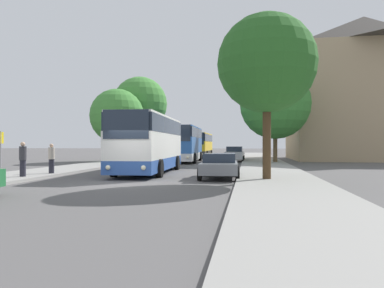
{
  "coord_description": "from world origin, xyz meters",
  "views": [
    {
      "loc": [
        5.52,
        -16.43,
        1.8
      ],
      "look_at": [
        1.43,
        10.99,
        1.83
      ],
      "focal_mm": 35.0,
      "sensor_mm": 36.0,
      "label": 1
    }
  ],
  "objects_px": {
    "bus_rear": "(200,145)",
    "bus_stop_sign": "(1,148)",
    "bus_front": "(149,143)",
    "parked_car_right_far": "(235,154)",
    "pedestrian_walking_back": "(51,158)",
    "tree_left_near": "(117,116)",
    "parked_car_right_near": "(220,165)",
    "tree_right_near": "(267,64)",
    "pedestrian_waiting_far": "(23,159)",
    "bus_middle": "(186,144)",
    "tree_left_far": "(140,104)",
    "tree_right_mid": "(275,104)"
  },
  "relations": [
    {
      "from": "bus_rear",
      "to": "bus_stop_sign",
      "type": "height_order",
      "value": "bus_rear"
    },
    {
      "from": "bus_front",
      "to": "parked_car_right_far",
      "type": "distance_m",
      "value": 17.3
    },
    {
      "from": "pedestrian_walking_back",
      "to": "tree_left_near",
      "type": "xyz_separation_m",
      "value": [
        -2.01,
        16.41,
        3.69
      ]
    },
    {
      "from": "parked_car_right_near",
      "to": "tree_right_near",
      "type": "height_order",
      "value": "tree_right_near"
    },
    {
      "from": "parked_car_right_far",
      "to": "bus_rear",
      "type": "bearing_deg",
      "value": -64.03
    },
    {
      "from": "parked_car_right_far",
      "to": "tree_right_near",
      "type": "relative_size",
      "value": 0.59
    },
    {
      "from": "parked_car_right_far",
      "to": "pedestrian_walking_back",
      "type": "height_order",
      "value": "pedestrian_walking_back"
    },
    {
      "from": "pedestrian_waiting_far",
      "to": "bus_stop_sign",
      "type": "bearing_deg",
      "value": 67.45
    },
    {
      "from": "bus_middle",
      "to": "pedestrian_walking_back",
      "type": "distance_m",
      "value": 18.3
    },
    {
      "from": "bus_front",
      "to": "bus_middle",
      "type": "xyz_separation_m",
      "value": [
        -0.11,
        14.69,
        0.01
      ]
    },
    {
      "from": "bus_rear",
      "to": "parked_car_right_near",
      "type": "distance_m",
      "value": 31.0
    },
    {
      "from": "parked_car_right_far",
      "to": "tree_left_near",
      "type": "xyz_separation_m",
      "value": [
        -11.76,
        -3.11,
        3.88
      ]
    },
    {
      "from": "bus_rear",
      "to": "pedestrian_waiting_far",
      "type": "relative_size",
      "value": 6.3
    },
    {
      "from": "bus_rear",
      "to": "bus_stop_sign",
      "type": "xyz_separation_m",
      "value": [
        -6.17,
        -32.77,
        -0.14
      ]
    },
    {
      "from": "bus_rear",
      "to": "tree_right_near",
      "type": "xyz_separation_m",
      "value": [
        7.34,
        -32.07,
        3.94
      ]
    },
    {
      "from": "bus_middle",
      "to": "tree_left_near",
      "type": "relative_size",
      "value": 1.42
    },
    {
      "from": "tree_left_near",
      "to": "pedestrian_walking_back",
      "type": "bearing_deg",
      "value": -83.03
    },
    {
      "from": "bus_front",
      "to": "pedestrian_walking_back",
      "type": "distance_m",
      "value": 5.85
    },
    {
      "from": "parked_car_right_near",
      "to": "bus_rear",
      "type": "bearing_deg",
      "value": -82.89
    },
    {
      "from": "parked_car_right_far",
      "to": "bus_stop_sign",
      "type": "height_order",
      "value": "bus_stop_sign"
    },
    {
      "from": "pedestrian_walking_back",
      "to": "tree_right_near",
      "type": "distance_m",
      "value": 13.02
    },
    {
      "from": "bus_front",
      "to": "tree_left_near",
      "type": "relative_size",
      "value": 1.46
    },
    {
      "from": "bus_middle",
      "to": "parked_car_right_near",
      "type": "height_order",
      "value": "bus_middle"
    },
    {
      "from": "parked_car_right_far",
      "to": "pedestrian_waiting_far",
      "type": "xyz_separation_m",
      "value": [
        -10.09,
        -21.77,
        0.23
      ]
    },
    {
      "from": "bus_middle",
      "to": "tree_left_far",
      "type": "height_order",
      "value": "tree_left_far"
    },
    {
      "from": "tree_right_near",
      "to": "parked_car_right_far",
      "type": "bearing_deg",
      "value": 96.12
    },
    {
      "from": "tree_left_near",
      "to": "tree_right_near",
      "type": "xyz_separation_m",
      "value": [
        14.04,
        -18.1,
        1.0
      ]
    },
    {
      "from": "bus_front",
      "to": "tree_right_mid",
      "type": "distance_m",
      "value": 16.37
    },
    {
      "from": "tree_right_near",
      "to": "pedestrian_walking_back",
      "type": "bearing_deg",
      "value": 172.02
    },
    {
      "from": "pedestrian_walking_back",
      "to": "tree_right_near",
      "type": "height_order",
      "value": "tree_right_near"
    },
    {
      "from": "tree_left_far",
      "to": "tree_right_near",
      "type": "height_order",
      "value": "tree_left_far"
    },
    {
      "from": "bus_rear",
      "to": "tree_right_near",
      "type": "height_order",
      "value": "tree_right_near"
    },
    {
      "from": "tree_left_near",
      "to": "bus_rear",
      "type": "bearing_deg",
      "value": 64.39
    },
    {
      "from": "tree_right_mid",
      "to": "pedestrian_waiting_far",
      "type": "bearing_deg",
      "value": -127.19
    },
    {
      "from": "parked_car_right_near",
      "to": "tree_left_near",
      "type": "height_order",
      "value": "tree_left_near"
    },
    {
      "from": "tree_left_near",
      "to": "bus_front",
      "type": "bearing_deg",
      "value": -62.6
    },
    {
      "from": "bus_front",
      "to": "tree_left_far",
      "type": "distance_m",
      "value": 18.55
    },
    {
      "from": "bus_front",
      "to": "bus_middle",
      "type": "height_order",
      "value": "bus_middle"
    },
    {
      "from": "pedestrian_walking_back",
      "to": "tree_right_near",
      "type": "relative_size",
      "value": 0.21
    },
    {
      "from": "parked_car_right_far",
      "to": "tree_right_mid",
      "type": "height_order",
      "value": "tree_right_mid"
    },
    {
      "from": "bus_rear",
      "to": "bus_stop_sign",
      "type": "distance_m",
      "value": 33.34
    },
    {
      "from": "bus_middle",
      "to": "tree_left_far",
      "type": "xyz_separation_m",
      "value": [
        -5.53,
        2.43,
        4.38
      ]
    },
    {
      "from": "bus_front",
      "to": "parked_car_right_far",
      "type": "height_order",
      "value": "bus_front"
    },
    {
      "from": "tree_right_mid",
      "to": "tree_left_far",
      "type": "bearing_deg",
      "value": 165.22
    },
    {
      "from": "parked_car_right_near",
      "to": "pedestrian_waiting_far",
      "type": "bearing_deg",
      "value": 9.52
    },
    {
      "from": "bus_rear",
      "to": "tree_left_far",
      "type": "bearing_deg",
      "value": -118.15
    },
    {
      "from": "bus_front",
      "to": "tree_right_near",
      "type": "relative_size",
      "value": 1.34
    },
    {
      "from": "bus_front",
      "to": "pedestrian_walking_back",
      "type": "height_order",
      "value": "bus_front"
    },
    {
      "from": "tree_left_far",
      "to": "bus_rear",
      "type": "bearing_deg",
      "value": 62.6
    },
    {
      "from": "bus_rear",
      "to": "parked_car_right_far",
      "type": "bearing_deg",
      "value": -65.73
    }
  ]
}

